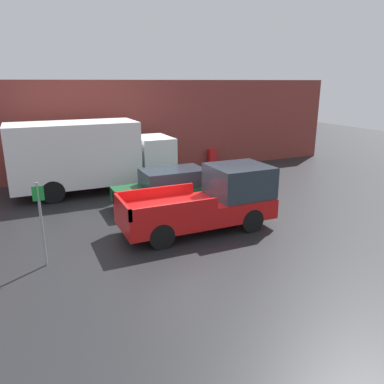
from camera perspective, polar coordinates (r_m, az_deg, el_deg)
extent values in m
plane|color=#232326|center=(13.18, -3.09, -5.65)|extent=(60.00, 60.00, 0.00)
cube|color=brown|center=(20.56, -12.09, 9.33)|extent=(28.00, 0.15, 5.04)
cube|color=red|center=(12.85, 0.78, -2.86)|extent=(5.29, 2.03, 0.68)
cube|color=#28333D|center=(13.34, 7.18, 1.74)|extent=(2.01, 1.91, 1.10)
cube|color=red|center=(13.11, -5.73, -0.11)|extent=(2.91, 0.10, 0.37)
cube|color=red|center=(11.39, -2.56, -2.65)|extent=(2.91, 0.10, 0.37)
cube|color=red|center=(11.86, -10.63, -2.13)|extent=(0.10, 2.03, 0.37)
cylinder|color=black|center=(14.41, 5.15, -1.99)|extent=(0.82, 0.26, 0.82)
cylinder|color=black|center=(12.98, 9.06, -4.27)|extent=(0.82, 0.26, 0.82)
cylinder|color=black|center=(13.18, -7.38, -3.86)|extent=(0.82, 0.26, 0.82)
cylinder|color=black|center=(11.60, -4.71, -6.69)|extent=(0.82, 0.26, 0.82)
cube|color=#1E592D|center=(15.47, -3.36, -0.03)|extent=(4.60, 1.80, 0.58)
cube|color=#28333D|center=(15.35, -2.92, 2.27)|extent=(2.53, 1.58, 0.67)
cylinder|color=black|center=(16.78, 0.20, 0.47)|extent=(0.66, 0.22, 0.66)
cylinder|color=black|center=(15.40, 2.69, -1.03)|extent=(0.66, 0.22, 0.66)
cylinder|color=black|center=(15.85, -9.21, -0.71)|extent=(0.66, 0.22, 0.66)
cylinder|color=black|center=(14.38, -7.48, -2.44)|extent=(0.66, 0.22, 0.66)
cube|color=white|center=(18.62, -5.90, 5.45)|extent=(1.61, 2.35, 1.92)
cube|color=white|center=(17.73, -17.50, 5.62)|extent=(5.57, 2.48, 2.77)
cylinder|color=black|center=(19.76, -7.66, 3.25)|extent=(0.97, 0.30, 0.97)
cylinder|color=black|center=(17.72, -5.55, 1.78)|extent=(0.97, 0.30, 0.97)
cylinder|color=black|center=(19.00, -20.98, 1.75)|extent=(0.97, 0.30, 0.97)
cylinder|color=black|center=(16.86, -20.42, 0.03)|extent=(0.97, 0.30, 0.97)
cylinder|color=gray|center=(11.02, -21.91, -4.71)|extent=(0.07, 0.07, 2.41)
cube|color=#198C33|center=(10.72, -22.41, -0.22)|extent=(0.30, 0.02, 0.40)
cube|color=red|center=(22.56, 3.05, 5.17)|extent=(0.45, 0.40, 1.07)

